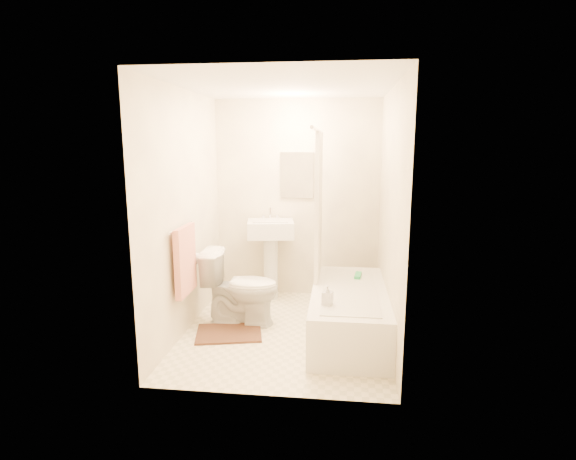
# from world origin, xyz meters

# --- Properties ---
(floor) EXTENTS (2.40, 2.40, 0.00)m
(floor) POSITION_xyz_m (0.00, 0.00, 0.00)
(floor) COLOR beige
(floor) RESTS_ON ground
(ceiling) EXTENTS (2.40, 2.40, 0.00)m
(ceiling) POSITION_xyz_m (0.00, 0.00, 2.40)
(ceiling) COLOR white
(ceiling) RESTS_ON ground
(wall_back) EXTENTS (2.00, 0.02, 2.40)m
(wall_back) POSITION_xyz_m (0.00, 1.20, 1.20)
(wall_back) COLOR beige
(wall_back) RESTS_ON ground
(wall_left) EXTENTS (0.02, 2.40, 2.40)m
(wall_left) POSITION_xyz_m (-1.00, 0.00, 1.20)
(wall_left) COLOR beige
(wall_left) RESTS_ON ground
(wall_right) EXTENTS (0.02, 2.40, 2.40)m
(wall_right) POSITION_xyz_m (1.00, 0.00, 1.20)
(wall_right) COLOR beige
(wall_right) RESTS_ON ground
(mirror) EXTENTS (0.40, 0.03, 0.55)m
(mirror) POSITION_xyz_m (0.00, 1.18, 1.50)
(mirror) COLOR white
(mirror) RESTS_ON wall_back
(curtain_rod) EXTENTS (0.03, 1.70, 0.03)m
(curtain_rod) POSITION_xyz_m (0.30, 0.10, 2.00)
(curtain_rod) COLOR silver
(curtain_rod) RESTS_ON wall_back
(shower_curtain) EXTENTS (0.04, 0.80, 1.55)m
(shower_curtain) POSITION_xyz_m (0.30, 0.50, 1.22)
(shower_curtain) COLOR silver
(shower_curtain) RESTS_ON curtain_rod
(towel_bar) EXTENTS (0.02, 0.60, 0.02)m
(towel_bar) POSITION_xyz_m (-0.96, -0.25, 1.10)
(towel_bar) COLOR silver
(towel_bar) RESTS_ON wall_left
(towel) EXTENTS (0.06, 0.45, 0.66)m
(towel) POSITION_xyz_m (-0.93, -0.25, 0.78)
(towel) COLOR #CC7266
(towel) RESTS_ON towel_bar
(toilet_paper) EXTENTS (0.11, 0.12, 0.12)m
(toilet_paper) POSITION_xyz_m (-0.93, 0.12, 0.70)
(toilet_paper) COLOR white
(toilet_paper) RESTS_ON wall_left
(toilet) EXTENTS (0.80, 0.45, 0.78)m
(toilet) POSITION_xyz_m (-0.49, 0.16, 0.39)
(toilet) COLOR white
(toilet) RESTS_ON floor
(sink) EXTENTS (0.61, 0.52, 1.06)m
(sink) POSITION_xyz_m (-0.29, 0.95, 0.53)
(sink) COLOR silver
(sink) RESTS_ON floor
(bathtub) EXTENTS (0.73, 1.66, 0.47)m
(bathtub) POSITION_xyz_m (0.64, -0.01, 0.23)
(bathtub) COLOR white
(bathtub) RESTS_ON floor
(bath_mat) EXTENTS (0.73, 0.61, 0.02)m
(bath_mat) POSITION_xyz_m (-0.55, -0.14, 0.01)
(bath_mat) COLOR #4F241A
(bath_mat) RESTS_ON floor
(soap_bottle) EXTENTS (0.11, 0.11, 0.19)m
(soap_bottle) POSITION_xyz_m (0.44, -0.47, 0.56)
(soap_bottle) COLOR silver
(soap_bottle) RESTS_ON bathtub
(scrub_brush) EXTENTS (0.09, 0.22, 0.04)m
(scrub_brush) POSITION_xyz_m (0.73, 0.41, 0.49)
(scrub_brush) COLOR green
(scrub_brush) RESTS_ON bathtub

